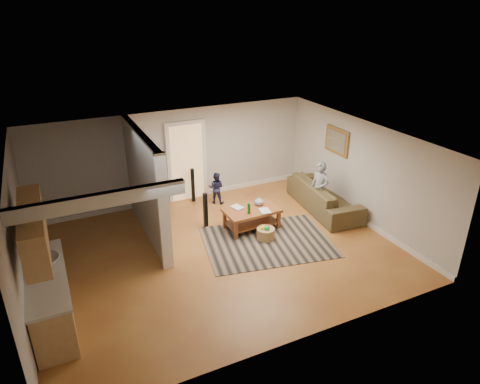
% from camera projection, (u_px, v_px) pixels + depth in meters
% --- Properties ---
extents(ground, '(7.50, 7.50, 0.00)m').
position_uv_depth(ground, '(220.00, 252.00, 9.38)').
color(ground, '#974D26').
rests_on(ground, ground).
extents(room_shell, '(7.54, 6.02, 2.52)m').
position_uv_depth(room_shell, '(162.00, 193.00, 8.72)').
color(room_shell, '#A4A19D').
rests_on(room_shell, ground).
extents(area_rug, '(3.18, 2.58, 0.01)m').
position_uv_depth(area_rug, '(267.00, 242.00, 9.76)').
color(area_rug, black).
rests_on(area_rug, ground).
extents(sofa, '(1.27, 2.61, 0.73)m').
position_uv_depth(sofa, '(323.00, 208.00, 11.32)').
color(sofa, '#474123').
rests_on(sofa, ground).
extents(coffee_table, '(1.32, 0.79, 0.77)m').
position_uv_depth(coffee_table, '(252.00, 213.00, 10.21)').
color(coffee_table, '#632C17').
rests_on(coffee_table, ground).
extents(tv_console, '(0.65, 1.28, 1.05)m').
position_uv_depth(tv_console, '(150.00, 193.00, 10.54)').
color(tv_console, '#632C17').
rests_on(tv_console, ground).
extents(speaker_left, '(0.09, 0.09, 0.89)m').
position_uv_depth(speaker_left, '(206.00, 210.00, 10.24)').
color(speaker_left, black).
rests_on(speaker_left, ground).
extents(speaker_right, '(0.11, 0.11, 0.95)m').
position_uv_depth(speaker_right, '(193.00, 185.00, 11.55)').
color(speaker_right, black).
rests_on(speaker_right, ground).
extents(toy_basket, '(0.42, 0.42, 0.37)m').
position_uv_depth(toy_basket, '(266.00, 233.00, 9.82)').
color(toy_basket, '#9D7144').
rests_on(toy_basket, ground).
extents(child, '(0.50, 0.60, 1.40)m').
position_uv_depth(child, '(317.00, 213.00, 11.06)').
color(child, slate).
rests_on(child, ground).
extents(toddler, '(0.54, 0.52, 0.88)m').
position_uv_depth(toddler, '(217.00, 203.00, 11.65)').
color(toddler, '#202244').
rests_on(toddler, ground).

